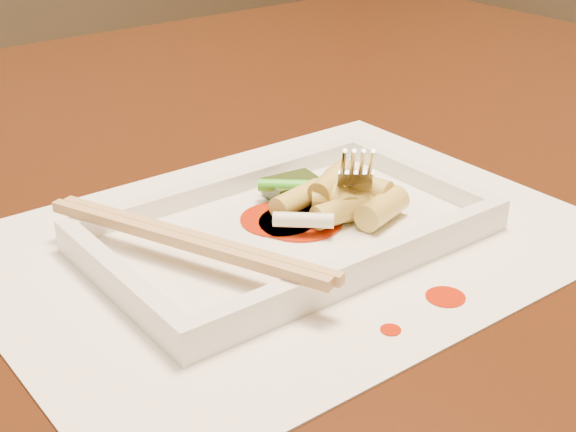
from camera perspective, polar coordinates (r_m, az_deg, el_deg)
table at (r=0.73m, az=-7.33°, el=-3.24°), size 1.40×0.90×0.75m
placemat at (r=0.54m, az=-0.00°, el=-1.77°), size 0.40×0.30×0.00m
sauce_splatter_a at (r=0.49m, az=11.13°, el=-5.66°), size 0.02×0.02×0.00m
sauce_splatter_b at (r=0.45m, az=7.31°, el=-8.03°), size 0.01×0.01×0.00m
plate_base at (r=0.54m, az=-0.00°, el=-1.33°), size 0.26×0.16×0.01m
plate_rim_far at (r=0.59m, az=-4.38°, el=2.27°), size 0.26×0.01×0.01m
plate_rim_near at (r=0.49m, az=5.33°, el=-3.39°), size 0.26×0.01×0.01m
plate_rim_left at (r=0.48m, az=-11.88°, el=-4.33°), size 0.01×0.14×0.01m
plate_rim_right at (r=0.61m, az=9.27°, el=2.88°), size 0.01×0.14×0.01m
veg_piece at (r=0.58m, az=0.34°, el=2.09°), size 0.04×0.03×0.01m
scallion_white at (r=0.52m, az=1.10°, el=-0.28°), size 0.04×0.03×0.01m
scallion_green at (r=0.57m, az=2.13°, el=2.12°), size 0.07×0.06×0.01m
chopstick_a at (r=0.49m, az=-7.62°, el=-1.80°), size 0.09×0.19×0.01m
chopstick_b at (r=0.49m, az=-6.83°, el=-1.54°), size 0.09×0.19×0.01m
fork at (r=0.56m, az=4.58°, el=8.41°), size 0.09×0.10×0.14m
sauce_blob_0 at (r=0.55m, az=0.89°, el=-0.46°), size 0.06×0.06×0.00m
sauce_blob_1 at (r=0.55m, az=-0.62°, el=-0.23°), size 0.05×0.05×0.00m
rice_cake_0 at (r=0.56m, az=0.70°, el=1.22°), size 0.05×0.02×0.02m
rice_cake_1 at (r=0.56m, az=3.65°, el=1.21°), size 0.04×0.04×0.02m
rice_cake_2 at (r=0.57m, az=3.16°, el=2.49°), size 0.05×0.04×0.02m
rice_cake_3 at (r=0.56m, az=3.54°, el=1.32°), size 0.03×0.05×0.02m
rice_cake_4 at (r=0.55m, az=6.70°, el=0.55°), size 0.05×0.03×0.02m
rice_cake_5 at (r=0.56m, az=5.34°, el=2.01°), size 0.03×0.04×0.02m
rice_cake_6 at (r=0.54m, az=4.22°, el=0.52°), size 0.05×0.02×0.02m
rice_cake_7 at (r=0.58m, az=3.97°, el=2.06°), size 0.03×0.04×0.02m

